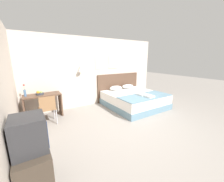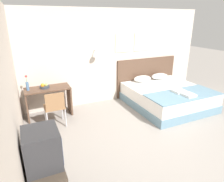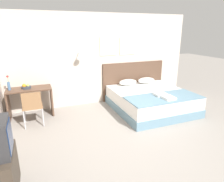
{
  "view_description": "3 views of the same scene",
  "coord_description": "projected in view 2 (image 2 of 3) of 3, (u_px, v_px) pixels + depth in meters",
  "views": [
    {
      "loc": [
        -2.29,
        -2.51,
        1.87
      ],
      "look_at": [
        0.06,
        1.22,
        0.81
      ],
      "focal_mm": 22.0,
      "sensor_mm": 36.0,
      "label": 1
    },
    {
      "loc": [
        -2.43,
        -2.72,
        2.37
      ],
      "look_at": [
        -0.55,
        1.37,
        0.73
      ],
      "focal_mm": 32.0,
      "sensor_mm": 36.0,
      "label": 2
    },
    {
      "loc": [
        -1.75,
        -3.11,
        2.19
      ],
      "look_at": [
        -0.08,
        1.13,
        0.78
      ],
      "focal_mm": 32.0,
      "sensor_mm": 36.0,
      "label": 3
    }
  ],
  "objects": [
    {
      "name": "desk_chair",
      "position": [
        55.0,
        106.0,
        4.49
      ],
      "size": [
        0.45,
        0.45,
        0.86
      ],
      "color": "#8E6642",
      "rests_on": "ground_plane"
    },
    {
      "name": "pillow_left",
      "position": [
        142.0,
        79.0,
        6.14
      ],
      "size": [
        0.57,
        0.36,
        0.18
      ],
      "color": "white",
      "rests_on": "bed"
    },
    {
      "name": "throw_blanket",
      "position": [
        183.0,
        94.0,
        5.08
      ],
      "size": [
        1.92,
        0.83,
        0.02
      ],
      "color": "#66899E",
      "rests_on": "bed"
    },
    {
      "name": "ground_plane",
      "position": [
        164.0,
        141.0,
        4.09
      ],
      "size": [
        24.0,
        24.0,
        0.0
      ],
      "primitive_type": "plane",
      "color": "gray"
    },
    {
      "name": "pillow_right",
      "position": [
        159.0,
        76.0,
        6.39
      ],
      "size": [
        0.57,
        0.36,
        0.18
      ],
      "color": "white",
      "rests_on": "bed"
    },
    {
      "name": "folded_towel_mid_bed",
      "position": [
        188.0,
        95.0,
        4.95
      ],
      "size": [
        0.26,
        0.33,
        0.06
      ],
      "color": "white",
      "rests_on": "throw_blanket"
    },
    {
      "name": "fruit_bowl",
      "position": [
        44.0,
        86.0,
        4.9
      ],
      "size": [
        0.23,
        0.23,
        0.13
      ],
      "color": "#333842",
      "rests_on": "desk"
    },
    {
      "name": "folded_towel_near_foot",
      "position": [
        179.0,
        91.0,
        5.19
      ],
      "size": [
        0.3,
        0.29,
        0.06
      ],
      "color": "white",
      "rests_on": "throw_blanket"
    },
    {
      "name": "bed",
      "position": [
        167.0,
        97.0,
        5.7
      ],
      "size": [
        1.98,
        2.08,
        0.54
      ],
      "color": "#66899E",
      "rests_on": "ground_plane"
    },
    {
      "name": "television",
      "position": [
        42.0,
        148.0,
        2.46
      ],
      "size": [
        0.43,
        0.46,
        0.49
      ],
      "color": "#2D2D30",
      "rests_on": "tv_stand"
    },
    {
      "name": "wall_left",
      "position": [
        11.0,
        111.0,
        2.4
      ],
      "size": [
        0.06,
        5.53,
        2.65
      ],
      "color": "beige",
      "rests_on": "ground_plane"
    },
    {
      "name": "flower_vase",
      "position": [
        27.0,
        85.0,
        4.71
      ],
      "size": [
        0.07,
        0.07,
        0.37
      ],
      "color": "#4C7099",
      "rests_on": "desk"
    },
    {
      "name": "wall_back",
      "position": [
        112.0,
        56.0,
        5.82
      ],
      "size": [
        5.99,
        0.31,
        2.65
      ],
      "color": "beige",
      "rests_on": "ground_plane"
    },
    {
      "name": "headboard",
      "position": [
        146.0,
        76.0,
        6.5
      ],
      "size": [
        2.1,
        0.06,
        1.19
      ],
      "color": "brown",
      "rests_on": "ground_plane"
    },
    {
      "name": "desk",
      "position": [
        48.0,
        97.0,
        5.01
      ],
      "size": [
        1.08,
        0.52,
        0.76
      ],
      "color": "brown",
      "rests_on": "ground_plane"
    }
  ]
}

